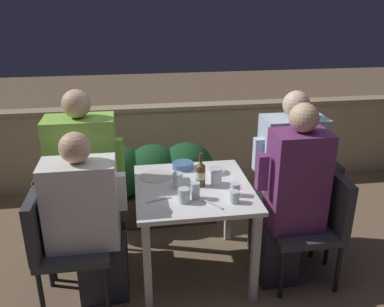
% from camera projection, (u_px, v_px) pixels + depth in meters
% --- Properties ---
extents(ground_plane, '(16.00, 16.00, 0.00)m').
position_uv_depth(ground_plane, '(193.00, 270.00, 3.07)').
color(ground_plane, '#7A6047').
extents(parapet_wall, '(9.00, 0.18, 0.87)m').
position_uv_depth(parapet_wall, '(171.00, 144.00, 4.35)').
color(parapet_wall, tan).
rests_on(parapet_wall, ground_plane).
extents(dining_table, '(0.80, 0.85, 0.70)m').
position_uv_depth(dining_table, '(193.00, 199.00, 2.85)').
color(dining_table, white).
rests_on(dining_table, ground_plane).
extents(planter_hedge, '(1.09, 0.47, 0.72)m').
position_uv_depth(planter_hedge, '(154.00, 179.00, 3.62)').
color(planter_hedge, brown).
rests_on(planter_hedge, ground_plane).
extents(chair_left_near, '(0.47, 0.46, 0.82)m').
position_uv_depth(chair_left_near, '(58.00, 236.00, 2.61)').
color(chair_left_near, '#333338').
rests_on(chair_left_near, ground_plane).
extents(person_white_polo, '(0.51, 0.26, 1.19)m').
position_uv_depth(person_white_polo, '(88.00, 221.00, 2.60)').
color(person_white_polo, '#282833').
rests_on(person_white_polo, ground_plane).
extents(chair_left_far, '(0.47, 0.46, 0.82)m').
position_uv_depth(chair_left_far, '(64.00, 210.00, 2.92)').
color(chair_left_far, '#333338').
rests_on(chair_left_far, ground_plane).
extents(person_green_blouse, '(0.52, 0.26, 1.37)m').
position_uv_depth(person_green_blouse, '(89.00, 185.00, 2.88)').
color(person_green_blouse, '#282833').
rests_on(person_green_blouse, ground_plane).
extents(chair_right_near, '(0.47, 0.46, 0.82)m').
position_uv_depth(chair_right_near, '(316.00, 216.00, 2.84)').
color(chair_right_near, '#333338').
rests_on(chair_right_near, ground_plane).
extents(person_purple_stripe, '(0.47, 0.26, 1.31)m').
position_uv_depth(person_purple_stripe, '(292.00, 197.00, 2.75)').
color(person_purple_stripe, '#282833').
rests_on(person_purple_stripe, ground_plane).
extents(chair_right_far, '(0.47, 0.46, 0.82)m').
position_uv_depth(chair_right_far, '(308.00, 196.00, 3.12)').
color(chair_right_far, '#333338').
rests_on(chair_right_far, ground_plane).
extents(person_blue_shirt, '(0.51, 0.26, 1.32)m').
position_uv_depth(person_blue_shirt, '(285.00, 178.00, 3.04)').
color(person_blue_shirt, '#282833').
rests_on(person_blue_shirt, ground_plane).
extents(beer_bottle, '(0.07, 0.07, 0.24)m').
position_uv_depth(beer_bottle, '(201.00, 174.00, 2.78)').
color(beer_bottle, brown).
rests_on(beer_bottle, dining_table).
extents(plate_0, '(0.23, 0.23, 0.01)m').
position_uv_depth(plate_0, '(156.00, 176.00, 2.95)').
color(plate_0, silver).
rests_on(plate_0, dining_table).
extents(bowl_0, '(0.13, 0.13, 0.03)m').
position_uv_depth(bowl_0, '(217.00, 170.00, 3.01)').
color(bowl_0, beige).
rests_on(bowl_0, dining_table).
extents(bowl_1, '(0.16, 0.16, 0.05)m').
position_uv_depth(bowl_1, '(183.00, 165.00, 3.09)').
color(bowl_1, '#4C709E').
rests_on(bowl_1, dining_table).
extents(glass_cup_0, '(0.06, 0.06, 0.11)m').
position_uv_depth(glass_cup_0, '(195.00, 191.00, 2.63)').
color(glass_cup_0, silver).
rests_on(glass_cup_0, dining_table).
extents(glass_cup_1, '(0.08, 0.08, 0.10)m').
position_uv_depth(glass_cup_1, '(184.00, 195.00, 2.58)').
color(glass_cup_1, silver).
rests_on(glass_cup_1, dining_table).
extents(glass_cup_2, '(0.06, 0.06, 0.08)m').
position_uv_depth(glass_cup_2, '(234.00, 197.00, 2.58)').
color(glass_cup_2, silver).
rests_on(glass_cup_2, dining_table).
extents(glass_cup_3, '(0.06, 0.06, 0.09)m').
position_uv_depth(glass_cup_3, '(235.00, 189.00, 2.67)').
color(glass_cup_3, silver).
rests_on(glass_cup_3, dining_table).
extents(glass_cup_4, '(0.08, 0.08, 0.12)m').
position_uv_depth(glass_cup_4, '(216.00, 176.00, 2.82)').
color(glass_cup_4, silver).
rests_on(glass_cup_4, dining_table).
extents(glass_cup_5, '(0.07, 0.07, 0.11)m').
position_uv_depth(glass_cup_5, '(178.00, 181.00, 2.77)').
color(glass_cup_5, silver).
rests_on(glass_cup_5, dining_table).
extents(fork_0, '(0.17, 0.07, 0.01)m').
position_uv_depth(fork_0, '(158.00, 200.00, 2.62)').
color(fork_0, silver).
rests_on(fork_0, dining_table).
extents(fork_1, '(0.12, 0.15, 0.01)m').
position_uv_depth(fork_1, '(212.00, 204.00, 2.56)').
color(fork_1, silver).
rests_on(fork_1, dining_table).
extents(potted_plant, '(0.31, 0.31, 0.74)m').
position_uv_depth(potted_plant, '(68.00, 185.00, 3.40)').
color(potted_plant, brown).
rests_on(potted_plant, ground_plane).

